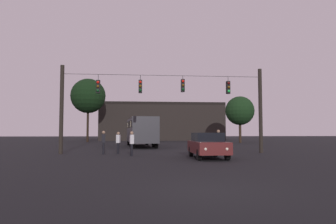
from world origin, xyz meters
TOP-DOWN VIEW (x-y plane):
  - ground_plane at (0.00, 24.50)m, footprint 168.00×168.00m
  - overhead_signal_span at (-0.02, 14.74)m, footprint 14.96×0.44m
  - city_bus at (-1.59, 26.03)m, footprint 3.37×11.16m
  - car_near_right at (2.26, 10.27)m, footprint 1.84×4.35m
  - pedestrian_crossing_left at (-3.30, 14.68)m, footprint 0.29×0.39m
  - pedestrian_crossing_center at (-4.29, 14.08)m, footprint 0.27×0.38m
  - pedestrian_crossing_right at (-2.29, 12.26)m, footprint 0.30×0.40m
  - pedestrian_near_bus at (3.98, 14.41)m, footprint 0.30×0.40m
  - corner_building at (2.56, 54.62)m, footprint 22.73×13.69m
  - tree_left_silhouette at (13.02, 36.92)m, footprint 4.23×4.23m
  - tree_behind_building at (-9.72, 42.14)m, footprint 5.42×5.42m

SIDE VIEW (x-z plane):
  - ground_plane at x=0.00m, z-range 0.00..0.00m
  - car_near_right at x=2.26m, z-range 0.04..1.56m
  - pedestrian_crossing_left at x=-3.30m, z-range 0.10..1.67m
  - pedestrian_crossing_right at x=-2.29m, z-range 0.10..1.70m
  - pedestrian_crossing_center at x=-4.29m, z-range 0.10..1.74m
  - pedestrian_near_bus at x=3.98m, z-range 0.12..1.85m
  - city_bus at x=-1.59m, z-range 0.37..3.37m
  - corner_building at x=2.56m, z-range 0.00..6.95m
  - overhead_signal_span at x=-0.02m, z-range 0.52..6.88m
  - tree_left_silhouette at x=13.02m, z-range 1.27..8.08m
  - tree_behind_building at x=-9.72m, z-range 2.24..12.18m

